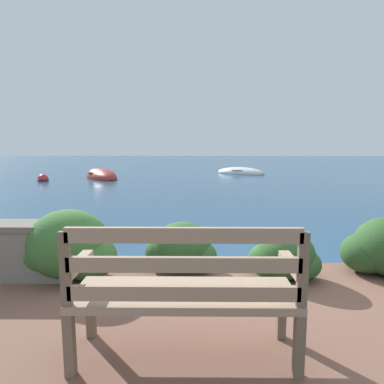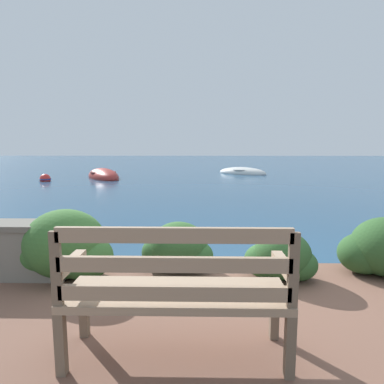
{
  "view_description": "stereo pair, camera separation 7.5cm",
  "coord_description": "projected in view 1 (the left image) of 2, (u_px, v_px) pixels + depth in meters",
  "views": [
    {
      "loc": [
        -0.51,
        -3.89,
        1.62
      ],
      "look_at": [
        -0.59,
        3.68,
        0.53
      ],
      "focal_mm": 32.0,
      "sensor_mm": 36.0,
      "label": 1
    },
    {
      "loc": [
        -0.44,
        -3.89,
        1.62
      ],
      "look_at": [
        -0.59,
        3.68,
        0.53
      ],
      "focal_mm": 32.0,
      "sensor_mm": 36.0,
      "label": 2
    }
  ],
  "objects": [
    {
      "name": "hedge_clump_centre",
      "position": [
        181.0,
        249.0,
        3.78
      ],
      "size": [
        0.8,
        0.58,
        0.54
      ],
      "color": "#2D5628",
      "rests_on": "patio_terrace"
    },
    {
      "name": "rowboat_mid",
      "position": [
        240.0,
        173.0,
        18.12
      ],
      "size": [
        2.81,
        2.37,
        0.62
      ],
      "rotation": [
        0.0,
        0.0,
        5.69
      ],
      "color": "silver",
      "rests_on": "ground_plane"
    },
    {
      "name": "hedge_clump_left",
      "position": [
        68.0,
        248.0,
        3.57
      ],
      "size": [
        1.06,
        0.76,
        0.72
      ],
      "color": "#38662D",
      "rests_on": "patio_terrace"
    },
    {
      "name": "mooring_buoy",
      "position": [
        43.0,
        179.0,
        14.61
      ],
      "size": [
        0.5,
        0.5,
        0.45
      ],
      "color": "red",
      "rests_on": "ground_plane"
    },
    {
      "name": "ground_plane",
      "position": [
        238.0,
        280.0,
        4.08
      ],
      "size": [
        80.0,
        80.0,
        0.0
      ],
      "color": "navy"
    },
    {
      "name": "park_bench",
      "position": [
        185.0,
        289.0,
        2.16
      ],
      "size": [
        1.45,
        0.48,
        0.93
      ],
      "rotation": [
        0.0,
        0.0,
        0.11
      ],
      "color": "brown",
      "rests_on": "patio_terrace"
    },
    {
      "name": "rowboat_nearest",
      "position": [
        101.0,
        177.0,
        15.88
      ],
      "size": [
        2.52,
        3.12,
        0.8
      ],
      "rotation": [
        0.0,
        0.0,
        2.12
      ],
      "color": "#9E2D28",
      "rests_on": "ground_plane"
    },
    {
      "name": "hedge_clump_right",
      "position": [
        285.0,
        258.0,
        3.55
      ],
      "size": [
        0.75,
        0.54,
        0.51
      ],
      "color": "#2D5628",
      "rests_on": "patio_terrace"
    }
  ]
}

